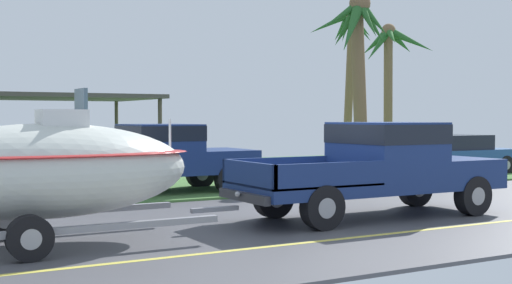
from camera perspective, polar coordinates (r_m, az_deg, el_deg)
The scene contains 9 objects.
ground at distance 20.80m, azimuth -7.34°, elevation -3.46°, with size 36.00×22.00×0.11m.
pickup_truck_towing at distance 14.05m, azimuth 10.64°, elevation -1.81°, with size 5.86×1.97×1.88m.
boat_on_trailer at distance 11.01m, azimuth -16.99°, elevation -2.24°, with size 5.84×2.29×2.43m.
parked_pickup_background at distance 17.85m, azimuth -8.10°, elevation -1.06°, with size 5.93×2.11×1.81m.
parked_sedan_near at distance 24.68m, azimuth 15.97°, elevation -1.07°, with size 4.67×1.92×1.38m.
carport_awning at distance 24.95m, azimuth -17.26°, elevation 3.49°, with size 7.27×5.24×2.77m.
palm_tree_near_left at distance 30.06m, azimuth 11.05°, elevation 6.70°, with size 2.60×3.09×5.99m.
palm_tree_far_left at distance 22.40m, azimuth 8.49°, elevation 7.84°, with size 2.48×2.22×5.97m.
palm_tree_far_right at distance 32.25m, azimuth 7.75°, elevation 7.80°, with size 3.33×2.89×7.04m.
Camera 1 is at (-7.78, -10.80, 1.98)m, focal length 48.22 mm.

